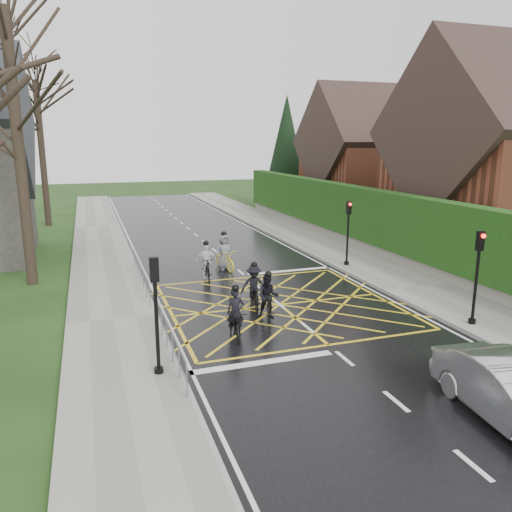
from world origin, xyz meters
TOP-DOWN VIEW (x-y plane):
  - ground at (0.00, 0.00)m, footprint 120.00×120.00m
  - road at (0.00, 0.00)m, footprint 9.00×80.00m
  - sidewalk_right at (6.00, 0.00)m, footprint 3.00×80.00m
  - sidewalk_left at (-6.00, 0.00)m, footprint 3.00×80.00m
  - stone_wall at (7.75, 6.00)m, footprint 0.50×38.00m
  - hedge at (7.75, 6.00)m, footprint 0.90×38.00m
  - house_far at (14.75, 18.00)m, footprint 9.80×8.80m
  - conifer at (10.75, 26.00)m, footprint 4.60×4.60m
  - tree_near at (-9.00, 6.00)m, footprint 9.24×9.24m
  - tree_mid at (-10.00, 14.00)m, footprint 10.08×10.08m
  - tree_far at (-9.30, 22.00)m, footprint 8.40×8.40m
  - railing_south at (-4.65, -3.50)m, footprint 0.05×5.04m
  - railing_north at (-4.65, 4.00)m, footprint 0.05×6.04m
  - traffic_light_ne at (5.10, 4.20)m, footprint 0.24×0.31m
  - traffic_light_se at (5.10, -4.20)m, footprint 0.24×0.31m
  - traffic_light_sw at (-5.10, -4.50)m, footprint 0.24×0.31m
  - cyclist_rear at (-2.40, -2.41)m, footprint 0.93×1.79m
  - cyclist_back at (-0.91, -1.26)m, footprint 1.08×1.74m
  - cyclist_mid at (-0.95, 0.14)m, footprint 1.09×1.82m
  - cyclist_front at (-1.76, 4.35)m, footprint 0.96×1.76m
  - cyclist_lead at (-0.58, 5.70)m, footprint 1.01×1.99m

SIDE VIEW (x-z plane):
  - ground at x=0.00m, z-range 0.00..0.00m
  - road at x=0.00m, z-range 0.00..0.01m
  - sidewalk_right at x=6.00m, z-range 0.00..0.15m
  - sidewalk_left at x=-6.00m, z-range 0.00..0.15m
  - stone_wall at x=7.75m, z-range 0.00..0.70m
  - cyclist_rear at x=-2.40m, z-range -0.29..1.37m
  - cyclist_mid at x=-0.95m, z-range -0.23..1.46m
  - cyclist_front at x=-1.76m, z-range -0.23..1.50m
  - cyclist_back at x=-0.91m, z-range -0.21..1.48m
  - cyclist_lead at x=-0.58m, z-range -0.28..1.56m
  - railing_south at x=-4.65m, z-range 0.27..1.29m
  - railing_north at x=-4.65m, z-range 0.27..1.30m
  - traffic_light_ne at x=5.10m, z-range 0.06..3.27m
  - traffic_light_se at x=5.10m, z-range 0.06..3.27m
  - traffic_light_sw at x=-5.10m, z-range 0.06..3.27m
  - hedge at x=7.75m, z-range 0.70..3.50m
  - house_far at x=14.75m, z-range -0.79..9.51m
  - conifer at x=10.75m, z-range -0.01..9.99m
  - tree_far at x=-9.30m, z-range 1.99..12.39m
  - tree_near at x=-9.00m, z-range 2.19..13.63m
  - tree_mid at x=-10.00m, z-range 2.39..14.87m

